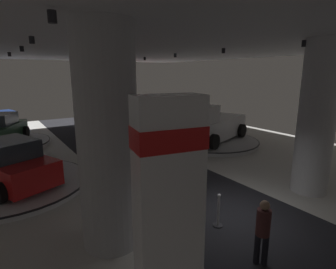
% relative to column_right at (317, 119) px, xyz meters
% --- Properties ---
extents(ground, '(24.00, 44.00, 0.06)m').
position_rel_column_right_xyz_m(ground, '(-3.83, 0.30, -2.77)').
color(ground, silver).
extents(ceiling_with_spotlights, '(24.00, 44.00, 0.39)m').
position_rel_column_right_xyz_m(ceiling_with_spotlights, '(-3.83, 0.30, 2.80)').
color(ceiling_with_spotlights, silver).
extents(column_right, '(1.26, 1.26, 5.50)m').
position_rel_column_right_xyz_m(column_right, '(0.00, 0.00, 0.00)').
color(column_right, silver).
rests_on(column_right, ground).
extents(column_left, '(1.46, 1.46, 5.50)m').
position_rel_column_right_xyz_m(column_left, '(-7.36, 1.15, 0.00)').
color(column_left, '#ADADB2').
rests_on(column_left, ground).
extents(brand_sign_pylon, '(1.36, 0.87, 4.02)m').
position_rel_column_right_xyz_m(brand_sign_pylon, '(-7.37, -1.53, -0.67)').
color(brand_sign_pylon, slate).
rests_on(brand_sign_pylon, ground).
extents(display_platform_deep_right, '(5.95, 5.95, 0.30)m').
position_rel_column_right_xyz_m(display_platform_deep_right, '(2.50, 19.68, -2.58)').
color(display_platform_deep_right, silver).
rests_on(display_platform_deep_right, ground).
extents(display_car_deep_right, '(4.51, 3.02, 1.71)m').
position_rel_column_right_xyz_m(display_car_deep_right, '(2.53, 19.68, -1.68)').
color(display_car_deep_right, red).
rests_on(display_car_deep_right, display_platform_deep_right).
extents(display_platform_far_right, '(5.61, 5.61, 0.31)m').
position_rel_column_right_xyz_m(display_platform_far_right, '(2.31, 13.78, -2.58)').
color(display_platform_far_right, silver).
rests_on(display_platform_far_right, ground).
extents(display_car_far_right, '(4.48, 3.88, 1.71)m').
position_rel_column_right_xyz_m(display_car_far_right, '(2.34, 13.80, -1.68)').
color(display_car_far_right, silver).
rests_on(display_car_far_right, display_platform_far_right).
extents(display_platform_mid_left, '(5.67, 5.67, 0.23)m').
position_rel_column_right_xyz_m(display_platform_mid_left, '(-9.31, 6.43, -2.62)').
color(display_platform_mid_left, silver).
rests_on(display_platform_mid_left, ground).
extents(display_car_mid_left, '(3.36, 4.57, 1.71)m').
position_rel_column_right_xyz_m(display_car_mid_left, '(-9.30, 6.40, -1.75)').
color(display_car_mid_left, red).
rests_on(display_car_mid_left, display_platform_mid_left).
extents(display_platform_mid_right, '(5.74, 5.74, 0.27)m').
position_rel_column_right_xyz_m(display_platform_mid_right, '(1.68, 7.14, -2.60)').
color(display_platform_mid_right, '#B7B7BC').
rests_on(display_platform_mid_right, ground).
extents(pickup_truck_mid_right, '(5.69, 3.92, 2.30)m').
position_rel_column_right_xyz_m(pickup_truck_mid_right, '(1.37, 7.04, -1.55)').
color(pickup_truck_mid_right, silver).
rests_on(pickup_truck_mid_right, display_platform_mid_right).
extents(display_platform_far_left, '(5.49, 5.49, 0.29)m').
position_rel_column_right_xyz_m(display_platform_far_left, '(-9.40, 13.49, -2.59)').
color(display_platform_far_left, silver).
rests_on(display_platform_far_left, ground).
extents(visitor_walking_near, '(0.32, 0.32, 1.59)m').
position_rel_column_right_xyz_m(visitor_walking_near, '(-4.83, -1.57, -1.84)').
color(visitor_walking_near, black).
rests_on(visitor_walking_near, ground).
extents(visitor_walking_far, '(0.32, 0.32, 1.59)m').
position_rel_column_right_xyz_m(visitor_walking_far, '(-3.95, 7.71, -1.84)').
color(visitor_walking_far, black).
rests_on(visitor_walking_far, ground).
extents(stanchion_a, '(0.28, 0.28, 1.01)m').
position_rel_column_right_xyz_m(stanchion_a, '(-4.55, 0.11, -2.38)').
color(stanchion_a, '#333338').
rests_on(stanchion_a, ground).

